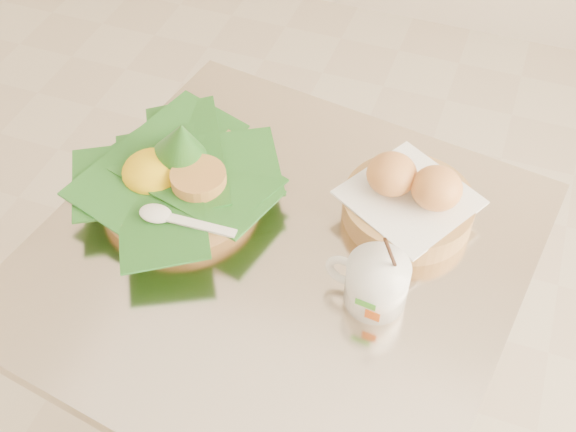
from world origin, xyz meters
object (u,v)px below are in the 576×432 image
(rice_basket, at_px, (177,174))
(bread_basket, at_px, (410,199))
(cafe_table, at_px, (280,330))
(coffee_mug, at_px, (375,282))

(rice_basket, distance_m, bread_basket, 0.37)
(rice_basket, bearing_deg, bread_basket, 12.43)
(rice_basket, bearing_deg, cafe_table, -16.65)
(cafe_table, relative_size, coffee_mug, 5.23)
(cafe_table, height_order, bread_basket, bread_basket)
(rice_basket, xyz_separation_m, bread_basket, (0.36, 0.08, -0.01))
(cafe_table, distance_m, rice_basket, 0.33)
(rice_basket, height_order, coffee_mug, rice_basket)
(cafe_table, height_order, coffee_mug, coffee_mug)
(rice_basket, height_order, bread_basket, rice_basket)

